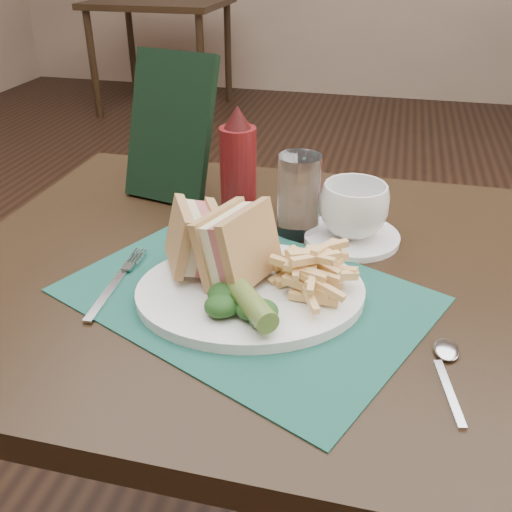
{
  "coord_description": "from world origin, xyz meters",
  "views": [
    {
      "loc": [
        0.16,
        -1.2,
        1.17
      ],
      "look_at": [
        0.01,
        -0.56,
        0.8
      ],
      "focal_mm": 40.0,
      "sensor_mm": 36.0,
      "label": 1
    }
  ],
  "objects": [
    {
      "name": "table_bg_left",
      "position": [
        -1.49,
        2.78,
        0.38
      ],
      "size": [
        0.9,
        0.75,
        0.75
      ],
      "primitive_type": null,
      "color": "black",
      "rests_on": "ground"
    },
    {
      "name": "ketchup_bottle",
      "position": [
        -0.07,
        -0.35,
        0.84
      ],
      "size": [
        0.07,
        0.07,
        0.19
      ],
      "primitive_type": null,
      "rotation": [
        0.0,
        0.0,
        0.19
      ],
      "color": "#5C0F11",
      "rests_on": "table_main"
    },
    {
      "name": "pickle_spear",
      "position": [
        0.02,
        -0.65,
        0.79
      ],
      "size": [
        0.1,
        0.11,
        0.03
      ],
      "primitive_type": "cylinder",
      "rotation": [
        1.54,
        0.0,
        0.67
      ],
      "color": "#536D29",
      "rests_on": "plate"
    },
    {
      "name": "fork",
      "position": [
        -0.18,
        -0.61,
        0.76
      ],
      "size": [
        0.04,
        0.17,
        0.01
      ],
      "primitive_type": null,
      "rotation": [
        0.0,
        0.0,
        0.06
      ],
      "color": "silver",
      "rests_on": "placemat"
    },
    {
      "name": "floor",
      "position": [
        0.0,
        0.0,
        0.0
      ],
      "size": [
        7.0,
        7.0,
        0.0
      ],
      "primitive_type": "plane",
      "color": "black",
      "rests_on": "ground"
    },
    {
      "name": "table_main",
      "position": [
        0.0,
        -0.5,
        0.38
      ],
      "size": [
        0.9,
        0.75,
        0.75
      ],
      "primitive_type": null,
      "color": "black",
      "rests_on": "ground"
    },
    {
      "name": "kale_garnish",
      "position": [
        0.02,
        -0.65,
        0.78
      ],
      "size": [
        0.11,
        0.08,
        0.03
      ],
      "primitive_type": null,
      "color": "#163814",
      "rests_on": "plate"
    },
    {
      "name": "coffee_cup",
      "position": [
        0.12,
        -0.4,
        0.8
      ],
      "size": [
        0.15,
        0.15,
        0.08
      ],
      "primitive_type": "imported",
      "rotation": [
        0.0,
        0.0,
        0.95
      ],
      "color": "white",
      "rests_on": "saucer"
    },
    {
      "name": "sandwich_half_a",
      "position": [
        -0.09,
        -0.57,
        0.81
      ],
      "size": [
        0.11,
        0.12,
        0.09
      ],
      "primitive_type": null,
      "rotation": [
        0.0,
        0.24,
        0.5
      ],
      "color": "tan",
      "rests_on": "plate"
    },
    {
      "name": "sandwich_half_b",
      "position": [
        -0.03,
        -0.57,
        0.82
      ],
      "size": [
        0.11,
        0.12,
        0.11
      ],
      "primitive_type": null,
      "rotation": [
        0.0,
        -0.24,
        -0.35
      ],
      "color": "tan",
      "rests_on": "plate"
    },
    {
      "name": "plate",
      "position": [
        0.01,
        -0.59,
        0.76
      ],
      "size": [
        0.36,
        0.32,
        0.01
      ],
      "primitive_type": null,
      "rotation": [
        0.0,
        0.0,
        0.29
      ],
      "color": "white",
      "rests_on": "placemat"
    },
    {
      "name": "placemat",
      "position": [
        0.0,
        -0.59,
        0.75
      ],
      "size": [
        0.54,
        0.48,
        0.0
      ],
      "primitive_type": "cube",
      "rotation": [
        0.0,
        0.0,
        -0.42
      ],
      "color": "#184F42",
      "rests_on": "table_main"
    },
    {
      "name": "check_presenter",
      "position": [
        -0.21,
        -0.3,
        0.87
      ],
      "size": [
        0.17,
        0.13,
        0.25
      ],
      "primitive_type": "cube",
      "rotation": [
        -0.31,
        0.0,
        -0.22
      ],
      "color": "black",
      "rests_on": "table_main"
    },
    {
      "name": "fries_pile",
      "position": [
        0.08,
        -0.57,
        0.8
      ],
      "size": [
        0.18,
        0.2,
        0.06
      ],
      "primitive_type": null,
      "color": "#F5C77A",
      "rests_on": "plate"
    },
    {
      "name": "wall_back",
      "position": [
        0.0,
        3.5,
        0.0
      ],
      "size": [
        6.0,
        0.0,
        6.0
      ],
      "primitive_type": "plane",
      "rotation": [
        1.57,
        0.0,
        0.0
      ],
      "color": "tan",
      "rests_on": "ground"
    },
    {
      "name": "spoon",
      "position": [
        0.26,
        -0.69,
        0.76
      ],
      "size": [
        0.06,
        0.15,
        0.01
      ],
      "primitive_type": null,
      "rotation": [
        0.0,
        0.0,
        0.21
      ],
      "color": "silver",
      "rests_on": "table_main"
    },
    {
      "name": "drinking_glass",
      "position": [
        0.04,
        -0.39,
        0.81
      ],
      "size": [
        0.08,
        0.08,
        0.13
      ],
      "primitive_type": "cylinder",
      "rotation": [
        0.0,
        0.0,
        0.28
      ],
      "color": "white",
      "rests_on": "table_main"
    },
    {
      "name": "saucer",
      "position": [
        0.12,
        -0.4,
        0.76
      ],
      "size": [
        0.15,
        0.15,
        0.01
      ],
      "primitive_type": "cylinder",
      "rotation": [
        0.0,
        0.0,
        -0.02
      ],
      "color": "white",
      "rests_on": "table_main"
    }
  ]
}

